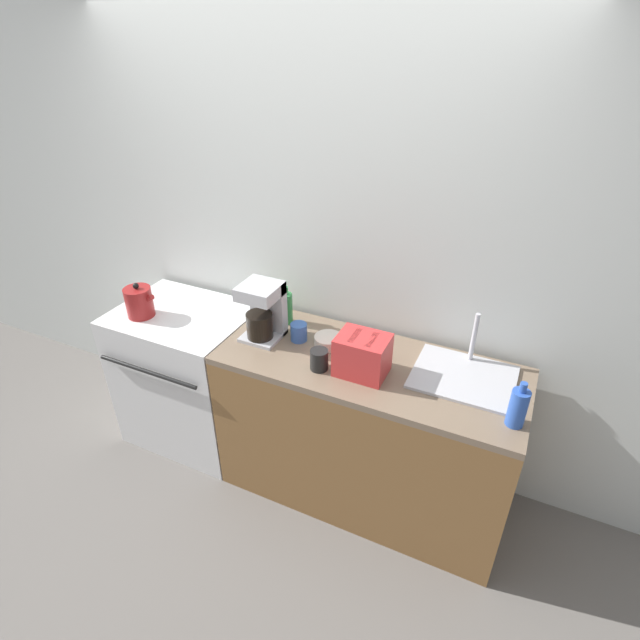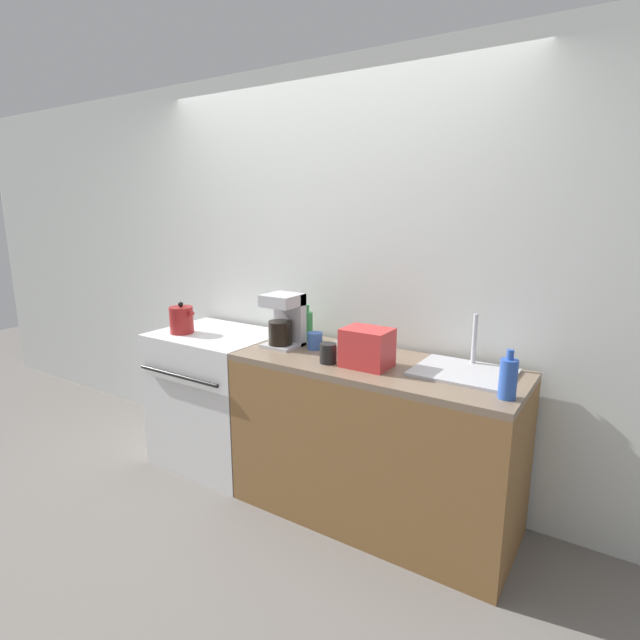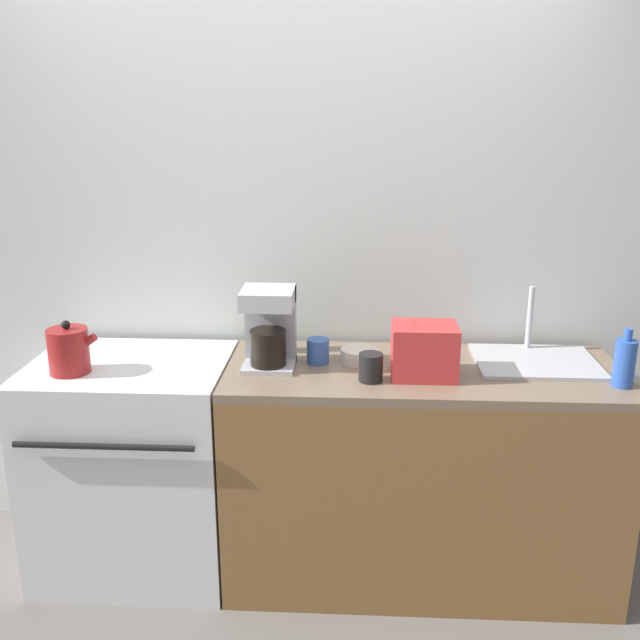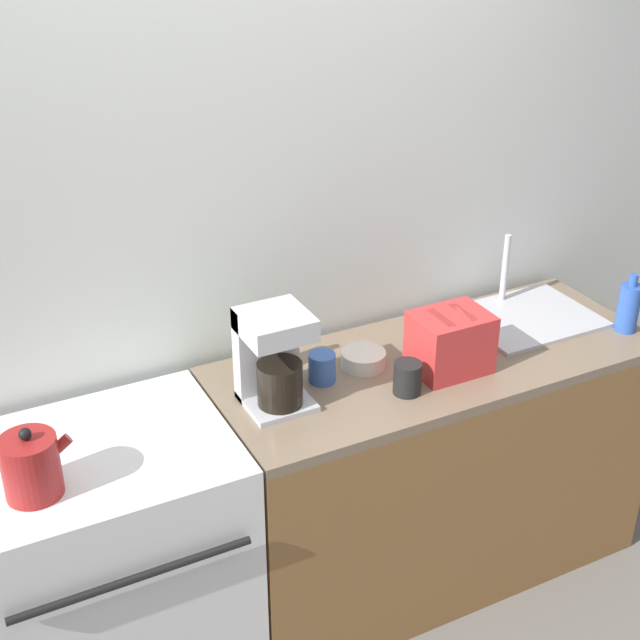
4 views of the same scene
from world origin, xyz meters
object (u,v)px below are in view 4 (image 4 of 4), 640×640
(bottle_green, at_px, (263,347))
(cup_blue, at_px, (322,368))
(stove, at_px, (111,568))
(bowl, at_px, (363,359))
(kettle, at_px, (31,466))
(coffee_maker, at_px, (273,356))
(bottle_blue, at_px, (628,307))
(toaster, at_px, (450,342))
(cup_black, at_px, (407,378))

(bottle_green, bearing_deg, cup_blue, -42.27)
(stove, relative_size, bowl, 6.07)
(kettle, bearing_deg, stove, 32.01)
(coffee_maker, xyz_separation_m, bowl, (0.36, 0.06, -0.14))
(bowl, bearing_deg, bottle_blue, -12.19)
(bowl, bearing_deg, kettle, -170.77)
(bowl, bearing_deg, toaster, -30.70)
(kettle, distance_m, cup_black, 1.17)
(cup_black, bearing_deg, bowl, 101.75)
(toaster, relative_size, cup_blue, 2.48)
(bottle_green, relative_size, cup_black, 2.11)
(bottle_blue, relative_size, bottle_green, 0.98)
(stove, xyz_separation_m, coffee_maker, (0.58, 0.01, 0.61))
(kettle, height_order, bottle_green, bottle_green)
(bottle_blue, relative_size, cup_black, 2.06)
(toaster, bearing_deg, coffee_maker, 171.88)
(cup_blue, height_order, cup_black, cup_black)
(cup_blue, bearing_deg, kettle, -170.35)
(stove, distance_m, cup_blue, 0.92)
(stove, bearing_deg, cup_blue, 3.40)
(bottle_green, bearing_deg, coffee_maker, -103.38)
(kettle, relative_size, bowl, 1.40)
(stove, distance_m, bottle_green, 0.85)
(cup_black, bearing_deg, cup_blue, 138.20)
(bottle_blue, distance_m, bottle_green, 1.33)
(cup_blue, height_order, bowl, cup_blue)
(kettle, relative_size, bottle_green, 0.93)
(toaster, bearing_deg, stove, 176.11)
(bottle_blue, bearing_deg, toaster, 174.96)
(stove, distance_m, bowl, 1.05)
(bottle_green, bearing_deg, kettle, -159.74)
(stove, bearing_deg, coffee_maker, 0.57)
(coffee_maker, height_order, cup_black, coffee_maker)
(stove, height_order, cup_black, cup_black)
(bottle_blue, bearing_deg, cup_blue, 170.53)
(toaster, relative_size, bottle_blue, 1.11)
(kettle, bearing_deg, coffee_maker, 9.10)
(stove, relative_size, toaster, 3.73)
(kettle, bearing_deg, bowl, 9.23)
(kettle, relative_size, toaster, 0.86)
(kettle, distance_m, cup_blue, 0.97)
(stove, bearing_deg, kettle, -147.99)
(stove, bearing_deg, bottle_green, 16.27)
(bottle_blue, bearing_deg, bowl, 167.81)
(bottle_green, height_order, cup_black, bottle_green)
(stove, distance_m, coffee_maker, 0.84)
(cup_black, distance_m, bowl, 0.21)
(stove, bearing_deg, toaster, -3.89)
(coffee_maker, bearing_deg, kettle, -170.90)
(stove, distance_m, kettle, 0.58)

